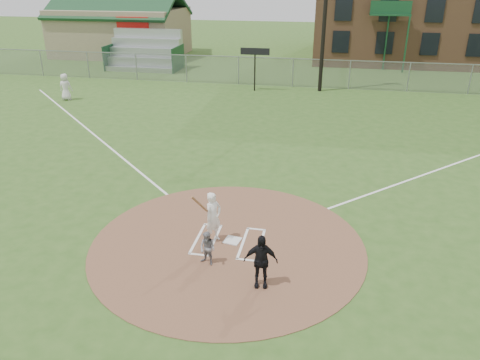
% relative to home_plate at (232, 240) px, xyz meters
% --- Properties ---
extents(ground, '(140.00, 140.00, 0.00)m').
position_rel_home_plate_xyz_m(ground, '(-0.11, -0.20, -0.04)').
color(ground, '#30531C').
rests_on(ground, ground).
extents(dirt_circle, '(8.40, 8.40, 0.02)m').
position_rel_home_plate_xyz_m(dirt_circle, '(-0.11, -0.20, -0.03)').
color(dirt_circle, brown).
rests_on(dirt_circle, ground).
extents(home_plate, '(0.56, 0.56, 0.03)m').
position_rel_home_plate_xyz_m(home_plate, '(0.00, 0.00, 0.00)').
color(home_plate, silver).
rests_on(home_plate, dirt_circle).
extents(foul_line_first, '(17.04, 17.04, 0.01)m').
position_rel_home_plate_xyz_m(foul_line_first, '(8.89, 8.80, -0.03)').
color(foul_line_first, white).
rests_on(foul_line_first, ground).
extents(foul_line_third, '(17.04, 17.04, 0.01)m').
position_rel_home_plate_xyz_m(foul_line_third, '(-9.11, 8.80, -0.03)').
color(foul_line_third, white).
rests_on(foul_line_third, ground).
extents(catcher, '(0.60, 0.54, 1.02)m').
position_rel_home_plate_xyz_m(catcher, '(-0.43, -1.35, 0.49)').
color(catcher, gray).
rests_on(catcher, dirt_circle).
extents(umpire, '(0.94, 0.49, 1.53)m').
position_rel_home_plate_xyz_m(umpire, '(1.19, -2.05, 0.75)').
color(umpire, black).
rests_on(umpire, dirt_circle).
extents(ondeck_player, '(0.86, 0.59, 1.71)m').
position_rel_home_plate_xyz_m(ondeck_player, '(-14.22, 15.10, 0.82)').
color(ondeck_player, silver).
rests_on(ondeck_player, ground).
extents(batters_boxes, '(2.08, 1.88, 0.01)m').
position_rel_home_plate_xyz_m(batters_boxes, '(-0.11, -0.05, -0.01)').
color(batters_boxes, white).
rests_on(batters_boxes, dirt_circle).
extents(batter_at_plate, '(0.83, 1.02, 1.78)m').
position_rel_home_plate_xyz_m(batter_at_plate, '(-0.58, -0.07, 0.80)').
color(batter_at_plate, white).
rests_on(batter_at_plate, dirt_circle).
extents(outfield_fence, '(56.08, 0.08, 2.03)m').
position_rel_home_plate_xyz_m(outfield_fence, '(-0.11, 21.80, 0.98)').
color(outfield_fence, slate).
rests_on(outfield_fence, ground).
extents(bleachers, '(6.08, 3.20, 3.20)m').
position_rel_home_plate_xyz_m(bleachers, '(-13.11, 26.00, 1.55)').
color(bleachers, '#B7BABF').
rests_on(bleachers, ground).
extents(clubhouse, '(12.20, 8.71, 6.23)m').
position_rel_home_plate_xyz_m(clubhouse, '(-18.10, 32.79, 2.35)').
color(clubhouse, gray).
rests_on(clubhouse, ground).
extents(scoreboard_sign, '(2.00, 0.10, 2.93)m').
position_rel_home_plate_xyz_m(scoreboard_sign, '(-2.61, 20.00, 2.35)').
color(scoreboard_sign, black).
rests_on(scoreboard_sign, ground).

